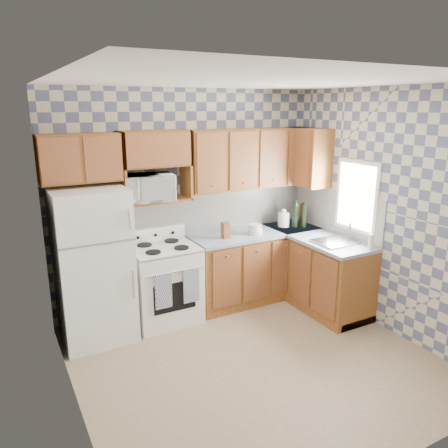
{
  "coord_description": "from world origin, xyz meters",
  "views": [
    {
      "loc": [
        -2.14,
        -3.28,
        2.49
      ],
      "look_at": [
        0.05,
        0.75,
        1.25
      ],
      "focal_mm": 35.0,
      "sensor_mm": 36.0,
      "label": 1
    }
  ],
  "objects_px": {
    "refrigerator": "(93,266)",
    "stove_body": "(164,284)",
    "electric_kettle": "(284,220)",
    "microwave": "(148,188)"
  },
  "relations": [
    {
      "from": "refrigerator",
      "to": "microwave",
      "type": "xyz_separation_m",
      "value": [
        0.7,
        0.13,
        0.76
      ]
    },
    {
      "from": "refrigerator",
      "to": "electric_kettle",
      "type": "distance_m",
      "value": 2.56
    },
    {
      "from": "refrigerator",
      "to": "stove_body",
      "type": "height_order",
      "value": "refrigerator"
    },
    {
      "from": "stove_body",
      "to": "electric_kettle",
      "type": "relative_size",
      "value": 4.77
    },
    {
      "from": "refrigerator",
      "to": "electric_kettle",
      "type": "relative_size",
      "value": 8.9
    },
    {
      "from": "microwave",
      "to": "electric_kettle",
      "type": "xyz_separation_m",
      "value": [
        1.86,
        -0.05,
        -0.59
      ]
    },
    {
      "from": "electric_kettle",
      "to": "microwave",
      "type": "bearing_deg",
      "value": 178.49
    },
    {
      "from": "refrigerator",
      "to": "stove_body",
      "type": "relative_size",
      "value": 1.87
    },
    {
      "from": "stove_body",
      "to": "electric_kettle",
      "type": "height_order",
      "value": "electric_kettle"
    },
    {
      "from": "refrigerator",
      "to": "microwave",
      "type": "relative_size",
      "value": 3.05
    }
  ]
}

